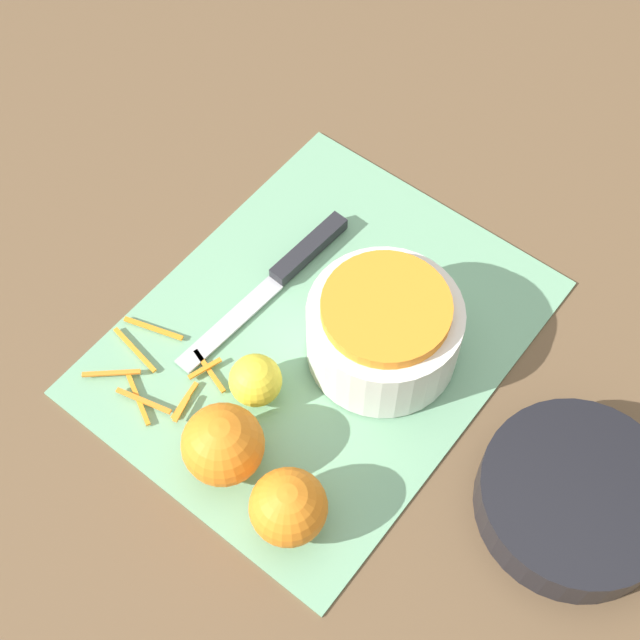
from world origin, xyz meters
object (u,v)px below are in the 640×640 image
at_px(bowl_dark, 574,500).
at_px(bowl_speckled, 384,329).
at_px(orange_left, 288,507).
at_px(knife, 293,264).
at_px(orange_right, 223,445).
at_px(lemon, 255,380).

bearing_deg(bowl_dark, bowl_speckled, -96.25).
bearing_deg(bowl_dark, orange_left, -48.93).
distance_m(bowl_speckled, orange_left, 0.21).
xyz_separation_m(knife, orange_right, (0.22, 0.10, 0.03)).
bearing_deg(orange_left, bowl_speckled, -168.74).
bearing_deg(orange_left, bowl_dark, 131.07).
bearing_deg(knife, bowl_dark, 85.89).
xyz_separation_m(bowl_dark, knife, (-0.05, -0.39, -0.01)).
bearing_deg(orange_right, knife, -156.78).
bearing_deg(orange_right, bowl_speckled, 166.66).
xyz_separation_m(orange_left, orange_right, (-0.01, -0.09, 0.00)).
height_order(bowl_dark, orange_right, orange_right).
bearing_deg(knife, orange_right, 26.79).
height_order(bowl_speckled, knife, bowl_speckled).
height_order(bowl_speckled, lemon, bowl_speckled).
xyz_separation_m(knife, lemon, (0.15, 0.07, 0.02)).
distance_m(bowl_speckled, orange_right, 0.20).
relative_size(orange_left, lemon, 1.36).
bearing_deg(lemon, knife, -154.29).
distance_m(orange_left, orange_right, 0.09).
relative_size(bowl_dark, orange_right, 2.33).
xyz_separation_m(knife, orange_left, (0.23, 0.18, 0.03)).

